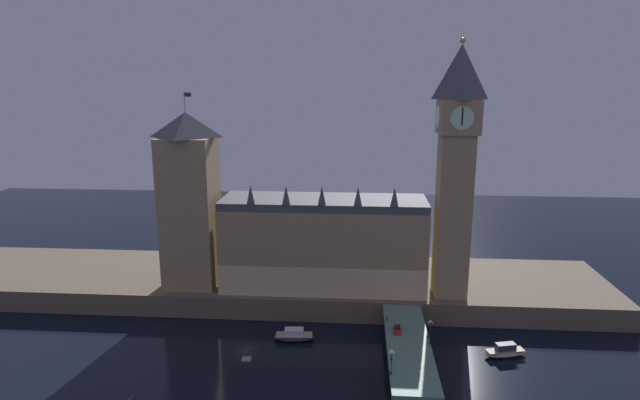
{
  "coord_description": "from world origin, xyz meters",
  "views": [
    {
      "loc": [
        29.2,
        -127.79,
        70.89
      ],
      "look_at": [
        18.28,
        20.0,
        36.85
      ],
      "focal_mm": 30.0,
      "sensor_mm": 36.0,
      "label": 1
    }
  ],
  "objects_px": {
    "pedestrian_mid_walk": "(427,338)",
    "car_northbound_lead": "(397,329)",
    "victoria_tower": "(190,200)",
    "pedestrian_far_rail": "(387,318)",
    "boat_downstream": "(505,352)",
    "street_lamp_mid": "(430,329)",
    "boat_upstream": "(294,336)",
    "pedestrian_near_rail": "(392,359)",
    "clock_tower": "(456,165)",
    "street_lamp_near": "(391,359)"
  },
  "relations": [
    {
      "from": "victoria_tower",
      "to": "pedestrian_near_rail",
      "type": "xyz_separation_m",
      "value": [
        60.16,
        -44.09,
        -26.72
      ]
    },
    {
      "from": "street_lamp_near",
      "to": "boat_downstream",
      "type": "bearing_deg",
      "value": 35.04
    },
    {
      "from": "victoria_tower",
      "to": "pedestrian_mid_walk",
      "type": "xyz_separation_m",
      "value": [
        69.69,
        -32.99,
        -26.7
      ]
    },
    {
      "from": "clock_tower",
      "to": "pedestrian_far_rail",
      "type": "xyz_separation_m",
      "value": [
        -19.44,
        -19.25,
        -38.96
      ]
    },
    {
      "from": "street_lamp_near",
      "to": "boat_downstream",
      "type": "relative_size",
      "value": 0.5
    },
    {
      "from": "car_northbound_lead",
      "to": "pedestrian_far_rail",
      "type": "xyz_separation_m",
      "value": [
        -2.38,
        5.85,
        0.26
      ]
    },
    {
      "from": "car_northbound_lead",
      "to": "boat_upstream",
      "type": "xyz_separation_m",
      "value": [
        -27.76,
        5.55,
        -5.87
      ]
    },
    {
      "from": "pedestrian_mid_walk",
      "to": "street_lamp_mid",
      "type": "height_order",
      "value": "street_lamp_mid"
    },
    {
      "from": "pedestrian_near_rail",
      "to": "street_lamp_mid",
      "type": "distance_m",
      "value": 14.24
    },
    {
      "from": "victoria_tower",
      "to": "car_northbound_lead",
      "type": "height_order",
      "value": "victoria_tower"
    },
    {
      "from": "victoria_tower",
      "to": "boat_downstream",
      "type": "distance_m",
      "value": 100.2
    },
    {
      "from": "car_northbound_lead",
      "to": "street_lamp_near",
      "type": "relative_size",
      "value": 0.73
    },
    {
      "from": "victoria_tower",
      "to": "boat_downstream",
      "type": "relative_size",
      "value": 5.11
    },
    {
      "from": "pedestrian_mid_walk",
      "to": "boat_downstream",
      "type": "xyz_separation_m",
      "value": [
        20.98,
        5.56,
        -5.96
      ]
    },
    {
      "from": "pedestrian_far_rail",
      "to": "boat_downstream",
      "type": "relative_size",
      "value": 0.15
    },
    {
      "from": "car_northbound_lead",
      "to": "boat_upstream",
      "type": "relative_size",
      "value": 0.37
    },
    {
      "from": "clock_tower",
      "to": "street_lamp_near",
      "type": "xyz_separation_m",
      "value": [
        -19.84,
        -45.96,
        -36.19
      ]
    },
    {
      "from": "victoria_tower",
      "to": "pedestrian_far_rail",
      "type": "height_order",
      "value": "victoria_tower"
    },
    {
      "from": "car_northbound_lead",
      "to": "boat_downstream",
      "type": "relative_size",
      "value": 0.37
    },
    {
      "from": "car_northbound_lead",
      "to": "pedestrian_far_rail",
      "type": "distance_m",
      "value": 6.32
    },
    {
      "from": "victoria_tower",
      "to": "boat_upstream",
      "type": "height_order",
      "value": "victoria_tower"
    },
    {
      "from": "pedestrian_near_rail",
      "to": "street_lamp_near",
      "type": "relative_size",
      "value": 0.27
    },
    {
      "from": "boat_downstream",
      "to": "victoria_tower",
      "type": "bearing_deg",
      "value": 163.17
    },
    {
      "from": "clock_tower",
      "to": "pedestrian_near_rail",
      "type": "xyz_separation_m",
      "value": [
        -19.44,
        -40.96,
        -39.06
      ]
    },
    {
      "from": "car_northbound_lead",
      "to": "pedestrian_near_rail",
      "type": "height_order",
      "value": "pedestrian_near_rail"
    },
    {
      "from": "street_lamp_mid",
      "to": "boat_upstream",
      "type": "xyz_separation_m",
      "value": [
        -35.31,
        11.69,
        -9.16
      ]
    },
    {
      "from": "boat_upstream",
      "to": "boat_downstream",
      "type": "height_order",
      "value": "boat_downstream"
    },
    {
      "from": "clock_tower",
      "to": "victoria_tower",
      "type": "height_order",
      "value": "clock_tower"
    },
    {
      "from": "car_northbound_lead",
      "to": "boat_upstream",
      "type": "height_order",
      "value": "car_northbound_lead"
    },
    {
      "from": "pedestrian_near_rail",
      "to": "pedestrian_mid_walk",
      "type": "relative_size",
      "value": 0.98
    },
    {
      "from": "street_lamp_mid",
      "to": "clock_tower",
      "type": "bearing_deg",
      "value": 73.06
    },
    {
      "from": "street_lamp_mid",
      "to": "boat_upstream",
      "type": "distance_m",
      "value": 38.3
    },
    {
      "from": "clock_tower",
      "to": "boat_downstream",
      "type": "relative_size",
      "value": 6.37
    },
    {
      "from": "street_lamp_near",
      "to": "boat_upstream",
      "type": "xyz_separation_m",
      "value": [
        -24.98,
        26.41,
        -8.9
      ]
    },
    {
      "from": "boat_upstream",
      "to": "car_northbound_lead",
      "type": "bearing_deg",
      "value": -11.31
    },
    {
      "from": "car_northbound_lead",
      "to": "street_lamp_mid",
      "type": "xyz_separation_m",
      "value": [
        7.55,
        -6.14,
        3.29
      ]
    },
    {
      "from": "clock_tower",
      "to": "car_northbound_lead",
      "type": "height_order",
      "value": "clock_tower"
    },
    {
      "from": "car_northbound_lead",
      "to": "pedestrian_mid_walk",
      "type": "height_order",
      "value": "pedestrian_mid_walk"
    },
    {
      "from": "pedestrian_mid_walk",
      "to": "car_northbound_lead",
      "type": "bearing_deg",
      "value": 146.39
    },
    {
      "from": "victoria_tower",
      "to": "street_lamp_near",
      "type": "xyz_separation_m",
      "value": [
        59.76,
        -49.09,
        -23.85
      ]
    },
    {
      "from": "street_lamp_mid",
      "to": "boat_downstream",
      "type": "relative_size",
      "value": 0.54
    },
    {
      "from": "car_northbound_lead",
      "to": "boat_downstream",
      "type": "height_order",
      "value": "car_northbound_lead"
    },
    {
      "from": "car_northbound_lead",
      "to": "pedestrian_mid_walk",
      "type": "bearing_deg",
      "value": -33.61
    },
    {
      "from": "boat_downstream",
      "to": "street_lamp_near",
      "type": "bearing_deg",
      "value": -144.96
    },
    {
      "from": "pedestrian_near_rail",
      "to": "boat_upstream",
      "type": "relative_size",
      "value": 0.14
    },
    {
      "from": "pedestrian_near_rail",
      "to": "car_northbound_lead",
      "type": "bearing_deg",
      "value": 81.46
    },
    {
      "from": "victoria_tower",
      "to": "pedestrian_mid_walk",
      "type": "height_order",
      "value": "victoria_tower"
    },
    {
      "from": "boat_downstream",
      "to": "car_northbound_lead",
      "type": "bearing_deg",
      "value": -178.35
    },
    {
      "from": "car_northbound_lead",
      "to": "pedestrian_mid_walk",
      "type": "relative_size",
      "value": 2.67
    },
    {
      "from": "pedestrian_mid_walk",
      "to": "boat_upstream",
      "type": "bearing_deg",
      "value": 163.56
    }
  ]
}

